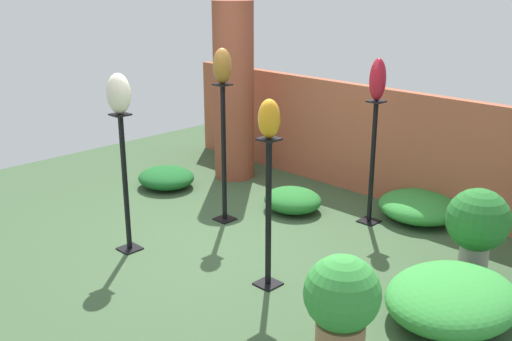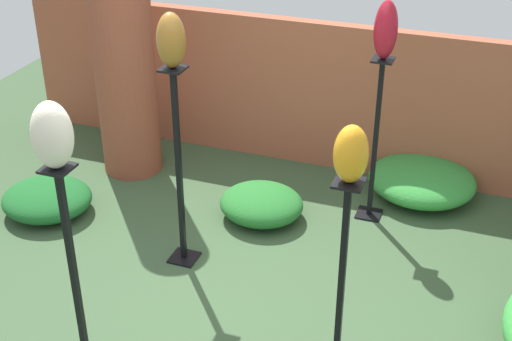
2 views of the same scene
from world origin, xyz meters
name	(u,v)px [view 1 (image 1 of 2)]	position (x,y,z in m)	size (l,w,h in m)	color
ground_plane	(223,242)	(0.00, 0.00, 0.00)	(8.00, 8.00, 0.00)	#385133
brick_wall_back	(355,138)	(0.00, 2.23, 0.67)	(5.60, 0.12, 1.35)	#9E5138
brick_pillar	(234,92)	(-1.46, 1.54, 1.15)	(0.53, 0.53, 2.30)	brown
pedestal_ivory	(126,189)	(-0.53, -0.77, 0.64)	(0.20, 0.20, 1.38)	black
pedestal_ruby	(372,168)	(0.76, 1.49, 0.63)	(0.20, 0.20, 1.36)	black
pedestal_amber	(268,220)	(0.94, -0.32, 0.61)	(0.20, 0.20, 1.33)	black
pedestal_bronze	(224,159)	(-0.42, 0.41, 0.71)	(0.20, 0.20, 1.52)	black
art_vase_ivory	(119,94)	(-0.53, -0.77, 1.57)	(0.22, 0.22, 0.38)	beige
art_vase_ruby	(378,79)	(0.76, 1.49, 1.58)	(0.18, 0.17, 0.44)	maroon
art_vase_amber	(269,119)	(0.94, -0.32, 1.50)	(0.18, 0.18, 0.32)	orange
art_vase_bronze	(222,66)	(-0.42, 0.41, 1.71)	(0.19, 0.20, 0.37)	brown
potted_plant_front_left	(478,224)	(2.12, 1.14, 0.49)	(0.57, 0.57, 0.82)	gray
potted_plant_mid_left	(342,302)	(2.02, -0.72, 0.45)	(0.54, 0.54, 0.78)	#936B4C
foliage_bed_east	(420,206)	(1.11, 1.95, 0.15)	(0.91, 0.87, 0.30)	#338C38
foliage_bed_west	(452,298)	(2.34, 0.30, 0.19)	(0.98, 1.18, 0.37)	#338C38
foliage_bed_center	(166,178)	(-1.76, 0.62, 0.13)	(0.75, 0.69, 0.25)	#195923
foliage_bed_rear	(293,200)	(-0.07, 1.15, 0.13)	(0.69, 0.63, 0.26)	#236B28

